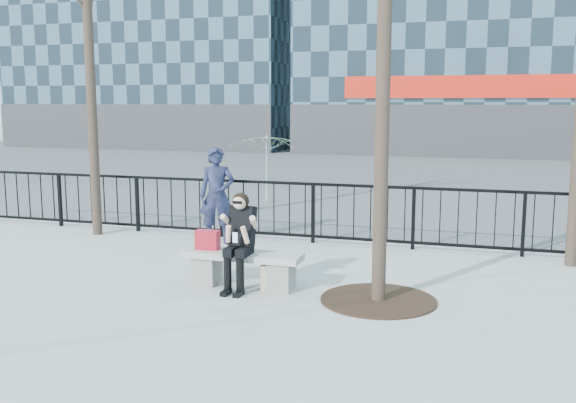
# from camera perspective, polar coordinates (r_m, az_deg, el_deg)

# --- Properties ---
(ground) EXTENTS (120.00, 120.00, 0.00)m
(ground) POSITION_cam_1_polar(r_m,az_deg,el_deg) (9.04, -3.95, -7.54)
(ground) COLOR gray
(ground) RESTS_ON ground
(street_surface) EXTENTS (60.00, 23.00, 0.01)m
(street_surface) POSITION_cam_1_polar(r_m,az_deg,el_deg) (23.44, 9.34, 2.53)
(street_surface) COLOR #474747
(street_surface) RESTS_ON ground
(railing) EXTENTS (14.00, 0.06, 1.10)m
(railing) POSITION_cam_1_polar(r_m,az_deg,el_deg) (11.69, 1.30, -0.96)
(railing) COLOR black
(railing) RESTS_ON ground
(tree_grate) EXTENTS (1.50, 1.50, 0.02)m
(tree_grate) POSITION_cam_1_polar(r_m,az_deg,el_deg) (8.47, 8.02, -8.67)
(tree_grate) COLOR black
(tree_grate) RESTS_ON ground
(bench_main) EXTENTS (1.65, 0.46, 0.49)m
(bench_main) POSITION_cam_1_polar(r_m,az_deg,el_deg) (8.96, -3.97, -5.70)
(bench_main) COLOR slate
(bench_main) RESTS_ON ground
(seated_woman) EXTENTS (0.50, 0.64, 1.34)m
(seated_woman) POSITION_cam_1_polar(r_m,az_deg,el_deg) (8.73, -4.38, -3.60)
(seated_woman) COLOR black
(seated_woman) RESTS_ON ground
(handbag) EXTENTS (0.33, 0.16, 0.27)m
(handbag) POSITION_cam_1_polar(r_m,az_deg,el_deg) (9.11, -7.16, -3.40)
(handbag) COLOR #A91422
(handbag) RESTS_ON bench_main
(shopping_bag) EXTENTS (0.39, 0.17, 0.36)m
(shopping_bag) POSITION_cam_1_polar(r_m,az_deg,el_deg) (8.76, -1.17, -6.85)
(shopping_bag) COLOR #C9BA8E
(shopping_bag) RESTS_ON ground
(standing_man) EXTENTS (0.74, 0.61, 1.75)m
(standing_man) POSITION_cam_1_polar(r_m,az_deg,el_deg) (11.66, -6.33, 0.55)
(standing_man) COLOR black
(standing_man) RESTS_ON ground
(vendor_umbrella) EXTENTS (2.03, 2.07, 1.76)m
(vendor_umbrella) POSITION_cam_1_polar(r_m,az_deg,el_deg) (16.25, -1.97, 2.98)
(vendor_umbrella) COLOR #D9EC34
(vendor_umbrella) RESTS_ON ground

